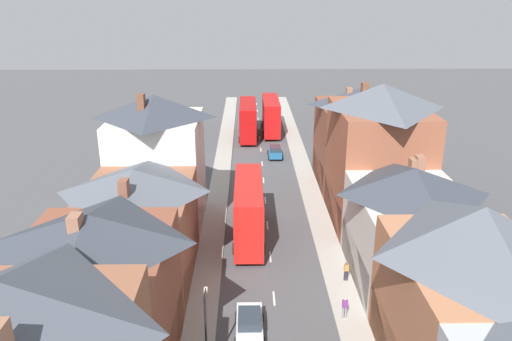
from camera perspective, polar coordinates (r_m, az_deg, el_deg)
name	(u,v)px	position (r m, az deg, el deg)	size (l,w,h in m)	color
pavement_left	(219,193)	(55.18, -4.31, -2.57)	(2.20, 104.00, 0.14)	#A8A399
pavement_right	(311,192)	(55.52, 6.27, -2.49)	(2.20, 104.00, 0.14)	#A8A399
centre_line_dashes	(265,200)	(53.30, 1.07, -3.43)	(0.14, 97.80, 0.01)	silver
terrace_row_left	(98,292)	(29.61, -17.66, -13.11)	(8.00, 48.78, 12.79)	silver
terrace_row_right	(427,238)	(35.67, 18.99, -7.25)	(8.00, 59.28, 13.34)	#BCB7A8
double_decker_bus_lead	(248,119)	(75.47, -0.95, 5.87)	(2.74, 10.80, 5.30)	#B70F0F
double_decker_bus_mid_street	(249,209)	(44.44, -0.86, -4.41)	(2.74, 10.80, 5.30)	red
double_decker_bus_far_approaching	(271,115)	(78.17, 1.71, 6.36)	(2.74, 10.80, 5.30)	red
car_near_silver	(275,152)	(66.75, 2.18, 2.17)	(1.90, 3.89, 1.58)	#236093
car_parked_right_a	(250,324)	(33.74, -0.75, -17.10)	(1.90, 4.02, 1.60)	silver
pedestrian_mid_left	(345,306)	(35.36, 10.12, -15.05)	(0.36, 0.22, 1.61)	gray
pedestrian_mid_right	(346,270)	(39.35, 10.28, -11.13)	(0.36, 0.22, 1.61)	#23232D
street_lamp	(206,329)	(29.43, -5.74, -17.61)	(0.20, 1.12, 5.50)	black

